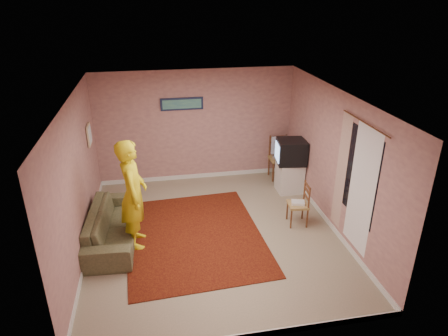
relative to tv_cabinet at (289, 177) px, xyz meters
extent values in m
plane|color=gray|center=(-1.95, -1.44, -0.34)|extent=(5.00, 5.00, 0.00)
cube|color=tan|center=(-1.95, 1.06, 0.96)|extent=(4.50, 0.02, 2.60)
cube|color=tan|center=(-1.95, -3.94, 0.96)|extent=(4.50, 0.02, 2.60)
cube|color=tan|center=(-4.20, -1.44, 0.96)|extent=(0.02, 5.00, 2.60)
cube|color=tan|center=(0.30, -1.44, 0.96)|extent=(0.02, 5.00, 2.60)
cube|color=white|center=(-1.95, -1.44, 2.26)|extent=(4.50, 5.00, 0.02)
cube|color=silver|center=(-1.95, 1.05, -0.29)|extent=(4.50, 0.02, 0.10)
cube|color=silver|center=(-1.95, -3.93, -0.29)|extent=(4.50, 0.02, 0.10)
cube|color=silver|center=(-4.19, -1.44, -0.29)|extent=(0.02, 5.00, 0.10)
cube|color=silver|center=(0.29, -1.44, -0.29)|extent=(0.02, 5.00, 0.10)
cube|color=black|center=(0.29, -2.34, 1.11)|extent=(0.01, 1.10, 1.50)
cube|color=white|center=(0.28, -2.49, 0.91)|extent=(0.01, 0.75, 2.10)
cube|color=beige|center=(0.27, -1.79, 0.91)|extent=(0.01, 0.35, 2.10)
cylinder|color=brown|center=(0.25, -2.34, 1.98)|extent=(0.02, 1.40, 0.02)
cube|color=#151C3A|center=(-2.25, 1.03, 1.51)|extent=(0.95, 0.03, 0.28)
cube|color=#2C5E7A|center=(-2.25, 1.01, 1.51)|extent=(0.86, 0.01, 0.20)
cube|color=beige|center=(-4.17, 0.16, 1.21)|extent=(0.03, 0.38, 0.42)
cube|color=silver|center=(-4.15, 0.16, 1.21)|extent=(0.01, 0.30, 0.34)
cube|color=black|center=(-2.32, -1.44, -0.33)|extent=(2.59, 3.16, 0.02)
cube|color=silver|center=(0.00, 0.00, 0.00)|extent=(0.54, 0.49, 0.69)
cube|color=black|center=(0.00, 0.00, 0.61)|extent=(0.67, 0.63, 0.53)
cube|color=#8CB2F2|center=(-0.31, 0.04, 0.61)|extent=(0.08, 0.44, 0.37)
cube|color=#A57E50|center=(-0.01, 0.71, 0.15)|extent=(0.47, 0.44, 0.05)
cube|color=brown|center=(-0.01, 0.71, 0.41)|extent=(0.46, 0.05, 0.53)
cube|color=silver|center=(-0.01, 0.71, 0.21)|extent=(0.40, 0.32, 0.06)
cube|color=#99B9FA|center=(-0.01, 0.76, 0.48)|extent=(0.40, 0.05, 0.42)
cube|color=#A57E50|center=(-0.30, -1.35, 0.07)|extent=(0.40, 0.42, 0.05)
cube|color=brown|center=(-0.30, -1.35, 0.29)|extent=(0.07, 0.38, 0.44)
cube|color=silver|center=(-0.30, -1.35, 0.12)|extent=(0.29, 0.24, 0.05)
imported|color=brown|center=(-3.75, -1.26, -0.04)|extent=(0.93, 2.11, 0.60)
imported|color=yellow|center=(-3.33, -1.46, 0.64)|extent=(0.47, 0.72, 1.96)
camera|label=1|loc=(-2.90, -7.65, 3.81)|focal=32.00mm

